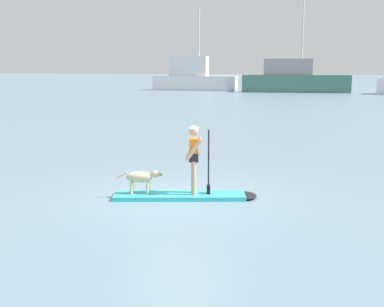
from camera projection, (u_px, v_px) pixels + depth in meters
The scene contains 6 objects.
ground_plane at pixel (180, 198), 12.29m from camera, with size 400.00×400.00×0.00m, color slate.
paddleboard at pixel (189, 196), 12.28m from camera, with size 3.44×1.73×0.10m.
person_paddler at pixel (194, 155), 12.12m from camera, with size 0.67×0.57×1.61m.
dog at pixel (142, 178), 12.20m from camera, with size 1.07×0.42×0.57m.
moored_boat_starboard at pixel (193, 78), 68.04m from camera, with size 11.09×3.17×10.38m.
moored_boat_port at pixel (294, 79), 63.01m from camera, with size 13.07×4.46×11.60m.
Camera 1 is at (3.80, -11.33, 3.06)m, focal length 48.56 mm.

